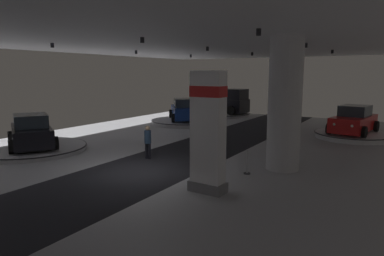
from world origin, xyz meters
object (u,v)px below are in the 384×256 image
column_right (285,104)px  display_car_near_left (31,132)px  brand_sign_pylon (208,131)px  pickup_truck_deep_left (223,103)px  display_platform_far_left (184,122)px  display_platform_near_left (33,148)px  visitor_walking_far (148,140)px  display_platform_deep_left (220,114)px  display_car_far_right (354,121)px  display_platform_far_right (353,135)px  visitor_walking_near (197,125)px  display_car_far_left (184,110)px

column_right → display_car_near_left: 12.78m
brand_sign_pylon → pickup_truck_deep_left: bearing=114.8°
display_car_near_left → display_platform_far_left: (1.55, 12.36, -0.82)m
display_platform_near_left → visitor_walking_far: 6.55m
display_platform_deep_left → display_car_near_left: bearing=-94.4°
display_platform_far_left → display_car_far_right: display_car_far_right is taller
column_right → pickup_truck_deep_left: column_right is taller
display_platform_near_left → visitor_walking_far: bearing=16.0°
display_car_near_left → display_platform_far_right: bearing=42.4°
display_platform_far_left → visitor_walking_near: bearing=-50.9°
pickup_truck_deep_left → display_platform_far_right: 13.67m
pickup_truck_deep_left → display_platform_far_right: size_ratio=1.19×
pickup_truck_deep_left → visitor_walking_near: bearing=-70.9°
column_right → display_car_near_left: size_ratio=1.21×
display_platform_far_right → display_platform_far_left: bearing=-178.6°
display_platform_far_left → column_right: bearing=-40.2°
display_car_near_left → visitor_walking_far: 6.49m
column_right → visitor_walking_near: size_ratio=3.46×
visitor_walking_near → display_platform_far_right: bearing=35.0°
visitor_walking_far → pickup_truck_deep_left: bearing=104.6°
display_platform_near_left → display_car_far_left: 12.46m
column_right → visitor_walking_near: bearing=149.8°
column_right → display_platform_far_right: bearing=79.8°
display_platform_near_left → display_platform_deep_left: (1.47, 18.91, 0.01)m
pickup_truck_deep_left → column_right: bearing=-56.1°
column_right → brand_sign_pylon: (-1.35, -4.13, -0.62)m
pickup_truck_deep_left → display_car_near_left: bearing=-95.3°
visitor_walking_near → display_platform_far_left: bearing=129.1°
display_platform_deep_left → visitor_walking_near: bearing=-69.6°
display_car_far_left → visitor_walking_near: (4.30, -5.28, -0.19)m
display_platform_far_left → display_car_far_right: size_ratio=1.19×
display_car_near_left → display_car_far_right: bearing=42.4°
display_platform_far_left → display_platform_far_right: size_ratio=1.15×
display_platform_near_left → pickup_truck_deep_left: bearing=84.6°
display_platform_deep_left → display_platform_far_left: 6.57m
column_right → display_platform_far_right: column_right is taller
display_car_near_left → display_car_far_right: size_ratio=1.02×
display_platform_near_left → display_platform_far_right: size_ratio=1.20×
display_platform_far_left → display_car_far_right: (12.33, 0.32, 0.92)m
brand_sign_pylon → visitor_walking_near: brand_sign_pylon is taller
display_platform_far_right → display_car_far_right: bearing=80.9°
brand_sign_pylon → display_car_near_left: size_ratio=0.91×
column_right → brand_sign_pylon: bearing=-108.1°
visitor_walking_far → display_car_far_right: bearing=54.9°
brand_sign_pylon → display_platform_near_left: (-10.88, 0.78, -1.99)m
display_platform_near_left → visitor_walking_near: (5.89, 7.04, 0.77)m
display_platform_near_left → visitor_walking_near: 9.21m
visitor_walking_far → display_platform_near_left: bearing=-164.0°
pickup_truck_deep_left → visitor_walking_far: 17.67m
brand_sign_pylon → display_platform_deep_left: (-9.41, 19.69, -1.98)m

